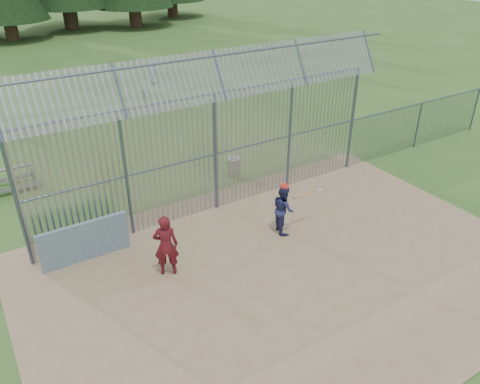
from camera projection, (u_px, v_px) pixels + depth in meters
ground at (277, 260)px, 13.45m from camera, size 120.00×120.00×0.00m
dirt_infield at (287, 269)px, 13.08m from camera, size 14.00×10.00×0.02m
dugout_wall at (85, 241)px, 13.18m from camera, size 2.50×0.12×1.20m
batter at (283, 209)px, 14.40m from camera, size 0.78×0.90×1.57m
onlooker at (166, 245)px, 12.48m from camera, size 0.79×0.67×1.82m
bg_kid_standing at (153, 72)px, 29.15m from camera, size 0.83×0.79×1.43m
bg_kid_seated at (145, 93)px, 26.32m from camera, size 0.50×0.35×0.79m
batting_gear at (290, 189)px, 14.12m from camera, size 1.42×0.38×0.53m
trash_can at (233, 167)px, 18.01m from camera, size 0.56×0.56×0.82m
backstop_fence at (263, 133)px, 15.71m from camera, size 20.09×0.81×5.30m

